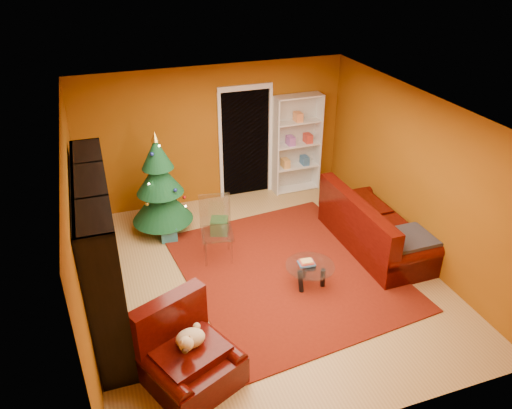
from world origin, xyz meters
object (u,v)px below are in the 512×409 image
object	(u,v)px
gift_box_green	(219,226)
dog	(190,338)
rug	(287,271)
gift_box_teal	(169,233)
media_unit	(101,251)
armchair	(191,356)
white_bookshelf	(297,144)
gift_box_red	(159,211)
sofa	(377,222)
coffee_table	(309,275)
christmas_tree	(160,185)
acrylic_chair	(217,233)

from	to	relation	value
gift_box_green	dog	distance (m)	3.21
rug	gift_box_teal	size ratio (longest dim) A/B	13.14
rug	media_unit	world-z (taller)	media_unit
gift_box_green	armchair	size ratio (longest dim) A/B	0.28
media_unit	white_bookshelf	bearing A→B (deg)	34.96
gift_box_green	gift_box_red	bearing A→B (deg)	133.54
sofa	gift_box_red	bearing A→B (deg)	55.57
media_unit	rug	bearing A→B (deg)	2.81
gift_box_red	coffee_table	bearing A→B (deg)	-57.71
media_unit	gift_box_green	bearing A→B (deg)	38.12
rug	gift_box_red	world-z (taller)	gift_box_red
sofa	media_unit	bearing A→B (deg)	93.16
media_unit	christmas_tree	size ratio (longest dim) A/B	1.45
gift_box_green	coffee_table	xyz separation A→B (m)	(0.87, -1.84, 0.04)
christmas_tree	gift_box_green	world-z (taller)	christmas_tree
sofa	white_bookshelf	bearing A→B (deg)	9.35
rug	sofa	size ratio (longest dim) A/B	1.59
armchair	dog	bearing A→B (deg)	45.00
gift_box_teal	christmas_tree	bearing A→B (deg)	95.49
media_unit	gift_box_green	distance (m)	2.63
rug	armchair	distance (m)	2.51
gift_box_green	rug	bearing A→B (deg)	-63.43
christmas_tree	armchair	bearing A→B (deg)	-94.59
christmas_tree	gift_box_red	bearing A→B (deg)	89.40
christmas_tree	gift_box_red	world-z (taller)	christmas_tree
christmas_tree	white_bookshelf	world-z (taller)	white_bookshelf
rug	coffee_table	world-z (taller)	coffee_table
white_bookshelf	armchair	size ratio (longest dim) A/B	1.93
gift_box_red	sofa	size ratio (longest dim) A/B	0.10
armchair	dog	size ratio (longest dim) A/B	2.60
media_unit	white_bookshelf	size ratio (longest dim) A/B	1.34
media_unit	gift_box_red	size ratio (longest dim) A/B	12.39
christmas_tree	coffee_table	bearing A→B (deg)	-52.27
gift_box_red	acrylic_chair	size ratio (longest dim) A/B	0.23
media_unit	gift_box_teal	xyz separation A→B (m)	(1.10, 1.61, -0.90)
dog	rug	bearing A→B (deg)	16.35
white_bookshelf	gift_box_teal	bearing A→B (deg)	-160.53
sofa	acrylic_chair	distance (m)	2.61
gift_box_green	armchair	world-z (taller)	armchair
armchair	coffee_table	distance (m)	2.37
rug	coffee_table	distance (m)	0.50
gift_box_green	sofa	size ratio (longest dim) A/B	0.13
dog	coffee_table	xyz separation A→B (m)	(2.01, 1.13, -0.42)
white_bookshelf	dog	size ratio (longest dim) A/B	5.01
media_unit	gift_box_red	world-z (taller)	media_unit
media_unit	sofa	size ratio (longest dim) A/B	1.22
christmas_tree	gift_box_red	distance (m)	0.93
white_bookshelf	sofa	size ratio (longest dim) A/B	0.91
gift_box_teal	acrylic_chair	xyz separation A→B (m)	(0.63, -0.83, 0.35)
gift_box_red	dog	bearing A→B (deg)	-93.78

